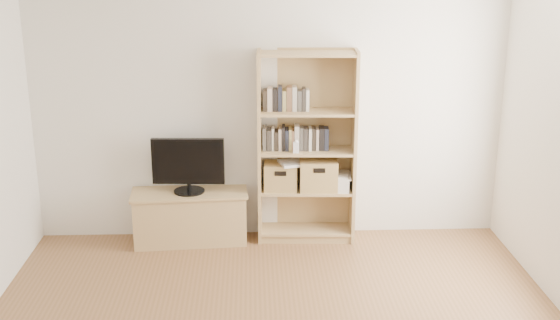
{
  "coord_description": "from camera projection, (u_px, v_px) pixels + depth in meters",
  "views": [
    {
      "loc": [
        -0.17,
        -4.03,
        2.78
      ],
      "look_at": [
        0.08,
        1.9,
        0.94
      ],
      "focal_mm": 45.0,
      "sensor_mm": 36.0,
      "label": 1
    }
  ],
  "objects": [
    {
      "name": "books_row_upper",
      "position": [
        285.0,
        99.0,
        6.53
      ],
      "size": [
        0.41,
        0.18,
        0.21
      ],
      "primitive_type": "cube",
      "rotation": [
        0.0,
        0.0,
        -0.08
      ],
      "color": "#4B4741",
      "rests_on": "bookshelf"
    },
    {
      "name": "books_row_mid",
      "position": [
        307.0,
        138.0,
        6.64
      ],
      "size": [
        0.82,
        0.17,
        0.22
      ],
      "primitive_type": "cube",
      "rotation": [
        0.0,
        0.0,
        -0.01
      ],
      "color": "#4B4741",
      "rests_on": "bookshelf"
    },
    {
      "name": "basket_left",
      "position": [
        281.0,
        176.0,
        6.72
      ],
      "size": [
        0.33,
        0.28,
        0.26
      ],
      "primitive_type": "cube",
      "rotation": [
        0.0,
        0.0,
        -0.06
      ],
      "color": "#AC864D",
      "rests_on": "bookshelf"
    },
    {
      "name": "laptop",
      "position": [
        298.0,
        162.0,
        6.67
      ],
      "size": [
        0.38,
        0.31,
        0.03
      ],
      "primitive_type": "cube",
      "rotation": [
        0.0,
        0.0,
        0.25
      ],
      "color": "silver",
      "rests_on": "basket_left"
    },
    {
      "name": "basket_right",
      "position": [
        318.0,
        174.0,
        6.72
      ],
      "size": [
        0.36,
        0.3,
        0.29
      ],
      "primitive_type": "cube",
      "rotation": [
        0.0,
        0.0,
        -0.03
      ],
      "color": "#AC864D",
      "rests_on": "bookshelf"
    },
    {
      "name": "television",
      "position": [
        188.0,
        165.0,
        6.61
      ],
      "size": [
        0.68,
        0.09,
        0.54
      ],
      "primitive_type": "cube",
      "rotation": [
        0.0,
        0.0,
        -0.05
      ],
      "color": "black",
      "rests_on": "tv_stand"
    },
    {
      "name": "back_wall",
      "position": [
        269.0,
        106.0,
        6.68
      ],
      "size": [
        4.5,
        0.02,
        2.6
      ],
      "primitive_type": "cube",
      "color": "silver",
      "rests_on": "floor"
    },
    {
      "name": "baby_monitor",
      "position": [
        296.0,
        148.0,
        6.54
      ],
      "size": [
        0.06,
        0.04,
        0.1
      ],
      "primitive_type": "cube",
      "rotation": [
        0.0,
        0.0,
        -0.11
      ],
      "color": "white",
      "rests_on": "bookshelf"
    },
    {
      "name": "bookshelf",
      "position": [
        307.0,
        148.0,
        6.64
      ],
      "size": [
        0.94,
        0.37,
        1.85
      ],
      "primitive_type": "cube",
      "rotation": [
        0.0,
        0.0,
        -0.04
      ],
      "color": "#A78656",
      "rests_on": "floor"
    },
    {
      "name": "magazine_stack",
      "position": [
        339.0,
        183.0,
        6.74
      ],
      "size": [
        0.23,
        0.3,
        0.13
      ],
      "primitive_type": "cube",
      "rotation": [
        0.0,
        0.0,
        -0.16
      ],
      "color": "beige",
      "rests_on": "bookshelf"
    },
    {
      "name": "tv_stand",
      "position": [
        190.0,
        218.0,
        6.77
      ],
      "size": [
        1.09,
        0.47,
        0.49
      ],
      "primitive_type": "cube",
      "rotation": [
        0.0,
        0.0,
        0.07
      ],
      "color": "#A78656",
      "rests_on": "floor"
    }
  ]
}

